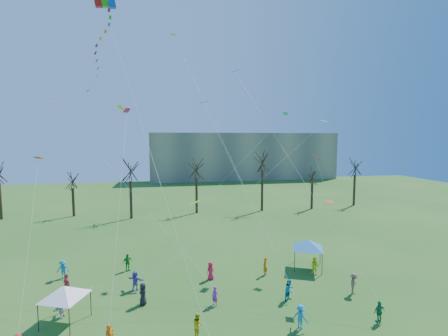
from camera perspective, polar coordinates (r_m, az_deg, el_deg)
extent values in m
cube|color=gray|center=(103.84, 3.51, 2.23)|extent=(60.00, 14.00, 15.00)
cylinder|color=black|center=(63.05, -35.71, -4.93)|extent=(0.44, 0.44, 6.11)
cylinder|color=black|center=(59.33, -25.84, -5.66)|extent=(0.44, 0.44, 4.86)
cylinder|color=black|center=(54.09, -16.65, -5.61)|extent=(0.44, 0.44, 6.28)
cylinder|color=black|center=(55.94, -5.04, -5.01)|extent=(0.44, 0.44, 6.32)
cylinder|color=black|center=(57.76, 6.99, -4.08)|extent=(0.44, 0.44, 7.55)
cylinder|color=black|center=(61.31, 15.77, -4.88)|extent=(0.44, 0.44, 5.04)
cylinder|color=black|center=(67.21, 22.72, -3.74)|extent=(0.44, 0.44, 6.12)
cube|color=red|center=(28.46, -22.04, 26.28)|extent=(0.72, 1.01, 0.91)
cube|color=#299B14|center=(28.38, -20.94, 26.38)|extent=(0.72, 1.01, 0.91)
cube|color=blue|center=(28.30, -19.83, 26.48)|extent=(0.72, 1.01, 0.91)
cylinder|color=white|center=(21.03, -13.42, 3.18)|extent=(0.02, 0.02, 24.19)
cylinder|color=#3F3F44|center=(27.04, -30.87, -22.45)|extent=(0.08, 0.08, 1.95)
cylinder|color=#3F3F44|center=(25.65, -26.43, -23.83)|extent=(0.08, 0.08, 1.95)
cylinder|color=#3F3F44|center=(28.68, -27.48, -20.62)|extent=(0.08, 0.08, 1.95)
cylinder|color=#3F3F44|center=(27.38, -23.17, -21.74)|extent=(0.08, 0.08, 1.95)
pyramid|color=white|center=(26.55, -27.12, -19.46)|extent=(3.48, 3.48, 0.84)
cylinder|color=#3F3F44|center=(33.04, 12.78, -16.43)|extent=(0.09, 0.09, 2.11)
cylinder|color=#3F3F44|center=(33.14, 17.49, -16.48)|extent=(0.09, 0.09, 2.11)
cylinder|color=#3F3F44|center=(35.48, 12.82, -14.87)|extent=(0.09, 0.09, 2.11)
cylinder|color=#3F3F44|center=(35.57, 17.18, -14.93)|extent=(0.09, 0.09, 2.11)
pyramid|color=#2272AD|center=(33.77, 15.14, -13.28)|extent=(3.68, 3.68, 0.90)
imported|color=gold|center=(23.60, -4.83, -26.58)|extent=(0.85, 0.94, 1.56)
imported|color=#167FB3|center=(24.76, 13.83, -24.88)|extent=(1.16, 1.25, 1.70)
imported|color=#1B7F45|center=(27.26, 26.52, -22.44)|extent=(0.97, 0.51, 1.58)
imported|color=silver|center=(28.05, -27.59, -21.59)|extent=(0.75, 1.58, 1.64)
imported|color=black|center=(27.66, -14.59, -21.39)|extent=(0.73, 0.96, 1.76)
imported|color=purple|center=(26.80, -1.68, -22.35)|extent=(0.66, 0.69, 1.58)
imported|color=#0B789A|center=(28.02, 11.87, -20.94)|extent=(1.09, 1.02, 1.78)
imported|color=brown|center=(30.53, 22.65, -18.92)|extent=(1.30, 1.30, 1.81)
imported|color=#D9484F|center=(31.47, -26.81, -18.39)|extent=(0.99, 1.06, 1.75)
imported|color=#6957BE|center=(30.11, -15.92, -19.15)|extent=(1.65, 1.21, 1.72)
imported|color=red|center=(30.97, -2.48, -18.25)|extent=(0.99, 0.90, 1.69)
imported|color=#CE690A|center=(32.03, 7.50, -17.39)|extent=(0.73, 0.77, 1.76)
imported|color=#FBFA1A|center=(32.98, 16.26, -16.91)|extent=(1.06, 1.06, 1.74)
imported|color=#1681B1|center=(34.67, -27.37, -16.13)|extent=(1.17, 0.69, 1.79)
imported|color=green|center=(34.11, -17.24, -16.14)|extent=(1.09, 0.94, 1.76)
cube|color=#F4310C|center=(28.03, -30.82, 1.62)|extent=(0.60, 0.74, 0.20)
cylinder|color=white|center=(25.41, -32.01, -10.78)|extent=(0.01, 0.01, 12.39)
cube|color=#CD2285|center=(34.33, -17.34, 10.06)|extent=(0.88, 0.91, 0.45)
cylinder|color=white|center=(27.40, -18.44, -4.38)|extent=(0.01, 0.01, 20.48)
cube|color=yellow|center=(21.87, -5.32, -6.34)|extent=(0.72, 0.63, 0.35)
cylinder|color=white|center=(22.28, -5.08, -16.24)|extent=(0.01, 0.01, 7.27)
cube|color=#1AC6CA|center=(28.56, -3.68, 11.92)|extent=(0.81, 0.67, 0.18)
cylinder|color=white|center=(24.97, 4.12, -4.67)|extent=(0.01, 0.01, 18.12)
cube|color=blue|center=(39.23, 2.07, 17.34)|extent=(0.81, 0.70, 0.32)
cylinder|color=white|center=(30.63, 11.88, 1.68)|extent=(0.01, 0.01, 27.77)
cube|color=#BB4317|center=(28.47, 18.72, -5.94)|extent=(0.87, 0.96, 0.19)
cylinder|color=white|center=(25.80, -3.43, -14.35)|extent=(0.01, 0.01, 22.47)
cube|color=#7DD833|center=(37.23, 17.80, 8.16)|extent=(0.78, 0.84, 0.20)
cylinder|color=white|center=(30.16, 4.56, -4.17)|extent=(0.01, 0.01, 25.14)
cube|color=#BC39C7|center=(40.45, -29.08, 11.19)|extent=(0.82, 0.77, 0.20)
cylinder|color=white|center=(31.36, -18.62, -1.68)|extent=(0.01, 0.01, 27.17)
cube|color=#FBA20D|center=(40.32, -9.25, 22.96)|extent=(0.71, 0.62, 0.17)
cylinder|color=white|center=(31.26, -0.54, 5.62)|extent=(0.01, 0.01, 29.56)
cube|color=#EE2791|center=(27.68, 16.46, 2.10)|extent=(0.68, 0.58, 0.31)
cylinder|color=white|center=(28.53, 19.64, -8.56)|extent=(0.01, 0.01, 10.64)
cube|color=#C5E618|center=(29.55, -18.35, 10.44)|extent=(0.76, 0.77, 0.34)
cylinder|color=white|center=(29.43, -22.65, -4.04)|extent=(0.01, 0.01, 15.13)
cube|color=#1BB3CC|center=(36.63, 11.20, 9.71)|extent=(0.86, 0.92, 0.29)
cylinder|color=white|center=(31.41, -0.72, -2.98)|extent=(0.01, 0.01, 22.75)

